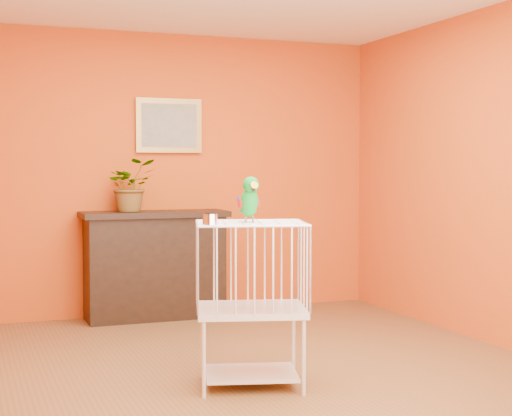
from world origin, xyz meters
name	(u,v)px	position (x,y,z in m)	size (l,w,h in m)	color
ground	(253,371)	(0.00, 0.00, 0.00)	(4.50, 4.50, 0.00)	brown
room_shell	(253,134)	(0.00, 0.00, 1.58)	(4.50, 4.50, 4.50)	#CA4513
console_cabinet	(155,265)	(-0.19, 2.02, 0.49)	(1.31, 0.47, 0.97)	black
potted_plant	(130,191)	(-0.40, 2.08, 1.15)	(0.42, 0.47, 0.37)	#26722D
framed_picture	(169,126)	(0.00, 2.22, 1.75)	(0.62, 0.04, 0.50)	#B38D40
birdcage	(251,301)	(-0.14, -0.34, 0.53)	(0.78, 0.67, 1.02)	silver
feed_cup	(210,219)	(-0.45, -0.48, 1.06)	(0.09, 0.09, 0.06)	silver
parrot	(249,199)	(-0.15, -0.35, 1.17)	(0.14, 0.25, 0.29)	#59544C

